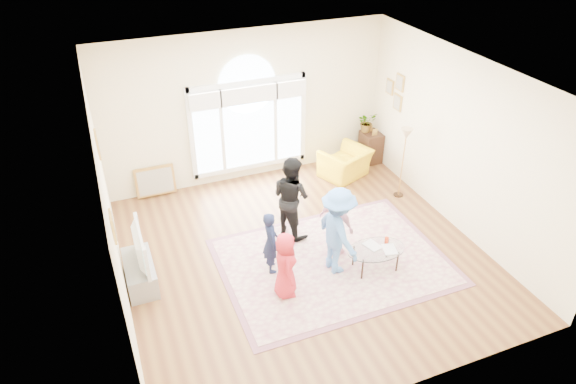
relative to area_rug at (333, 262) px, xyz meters
name	(u,v)px	position (x,y,z in m)	size (l,w,h in m)	color
ground	(304,254)	(-0.38, 0.38, -0.01)	(6.00, 6.00, 0.00)	brown
room_shell	(251,112)	(-0.37, 3.21, 1.56)	(6.00, 6.00, 6.00)	beige
area_rug	(333,262)	(0.00, 0.00, 0.00)	(3.60, 2.60, 0.02)	beige
rug_border	(333,262)	(0.00, 0.00, 0.00)	(3.80, 2.80, 0.01)	#855161
tv_console	(140,273)	(-3.13, 0.68, 0.20)	(0.45, 1.00, 0.42)	gray
television	(136,248)	(-3.12, 0.68, 0.72)	(0.17, 1.06, 0.61)	black
coffee_table	(376,250)	(0.57, -0.41, 0.39)	(1.04, 0.71, 0.54)	silver
armchair	(345,163)	(1.53, 2.57, 0.31)	(0.97, 0.85, 0.63)	yellow
side_cabinet	(371,147)	(2.40, 3.00, 0.34)	(0.40, 0.50, 0.70)	black
floor_lamp	(406,139)	(2.21, 1.44, 1.27)	(0.28, 0.28, 1.51)	black
plant_pedestal	(365,145)	(2.32, 3.13, 0.34)	(0.20, 0.20, 0.70)	white
potted_plant	(367,122)	(2.32, 3.13, 0.92)	(0.41, 0.35, 0.45)	#33722D
leaning_picture	(158,195)	(-2.45, 3.28, -0.01)	(0.80, 0.05, 0.62)	tan
child_red	(285,265)	(-1.04, -0.42, 0.58)	(0.55, 0.36, 1.13)	red
child_navy	(271,242)	(-1.05, 0.22, 0.57)	(0.41, 0.27, 1.11)	#151D39
child_black	(291,197)	(-0.36, 1.05, 0.79)	(0.76, 0.59, 1.56)	black
child_pink	(336,224)	(0.13, 0.21, 0.63)	(0.72, 0.30, 1.24)	#F7AFC3
child_blue	(338,231)	(-0.04, -0.18, 0.78)	(1.00, 0.57, 1.55)	#4C81CC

